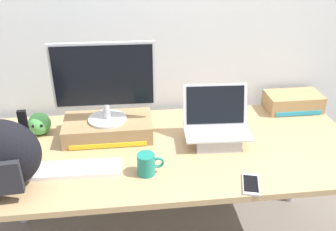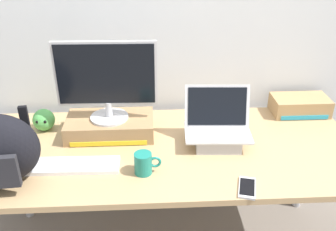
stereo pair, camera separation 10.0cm
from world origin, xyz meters
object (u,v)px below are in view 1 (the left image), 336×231
(desktop_monitor, at_px, (104,82))
(open_laptop, at_px, (216,131))
(toner_box_yellow, at_px, (108,128))
(plush_toy, at_px, (40,124))
(external_keyboard, at_px, (74,169))
(toner_box_cyan, at_px, (293,102))
(coffee_mug, at_px, (147,164))
(cell_phone, at_px, (251,184))

(desktop_monitor, bearing_deg, open_laptop, -10.89)
(toner_box_yellow, xyz_separation_m, desktop_monitor, (-0.00, -0.00, 0.26))
(desktop_monitor, height_order, plush_toy, desktop_monitor)
(desktop_monitor, height_order, external_keyboard, desktop_monitor)
(external_keyboard, xyz_separation_m, plush_toy, (-0.21, 0.36, 0.05))
(open_laptop, distance_m, external_keyboard, 0.72)
(external_keyboard, distance_m, plush_toy, 0.42)
(toner_box_yellow, xyz_separation_m, toner_box_cyan, (1.08, 0.18, 0.00))
(external_keyboard, relative_size, coffee_mug, 3.55)
(desktop_monitor, distance_m, open_laptop, 0.61)
(external_keyboard, xyz_separation_m, coffee_mug, (0.33, -0.06, 0.04))
(open_laptop, relative_size, cell_phone, 2.18)
(desktop_monitor, relative_size, coffee_mug, 4.13)
(cell_phone, bearing_deg, external_keyboard, -178.98)
(toner_box_yellow, xyz_separation_m, plush_toy, (-0.36, 0.07, 0.01))
(plush_toy, height_order, toner_box_cyan, plush_toy)
(coffee_mug, bearing_deg, plush_toy, 142.12)
(cell_phone, bearing_deg, coffee_mug, 177.78)
(cell_phone, distance_m, toner_box_cyan, 0.82)
(desktop_monitor, height_order, open_laptop, desktop_monitor)
(desktop_monitor, bearing_deg, plush_toy, 170.78)
(open_laptop, height_order, coffee_mug, open_laptop)
(toner_box_cyan, bearing_deg, open_laptop, -150.82)
(toner_box_yellow, bearing_deg, toner_box_cyan, 9.45)
(toner_box_yellow, bearing_deg, external_keyboard, -117.15)
(desktop_monitor, xyz_separation_m, toner_box_cyan, (1.08, 0.18, -0.26))
(toner_box_yellow, height_order, toner_box_cyan, toner_box_cyan)
(cell_phone, relative_size, toner_box_cyan, 0.48)
(toner_box_cyan, bearing_deg, plush_toy, -175.45)
(open_laptop, bearing_deg, coffee_mug, -144.71)
(external_keyboard, bearing_deg, coffee_mug, -8.63)
(toner_box_cyan, bearing_deg, cell_phone, -125.03)
(coffee_mug, height_order, toner_box_cyan, same)
(toner_box_yellow, height_order, external_keyboard, toner_box_yellow)
(desktop_monitor, xyz_separation_m, cell_phone, (0.61, -0.49, -0.30))
(toner_box_yellow, distance_m, open_laptop, 0.56)
(external_keyboard, relative_size, plush_toy, 3.67)
(desktop_monitor, relative_size, plush_toy, 4.28)
(open_laptop, height_order, toner_box_cyan, open_laptop)
(coffee_mug, bearing_deg, cell_phone, -17.45)
(plush_toy, bearing_deg, desktop_monitor, -10.57)
(toner_box_yellow, relative_size, desktop_monitor, 0.90)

